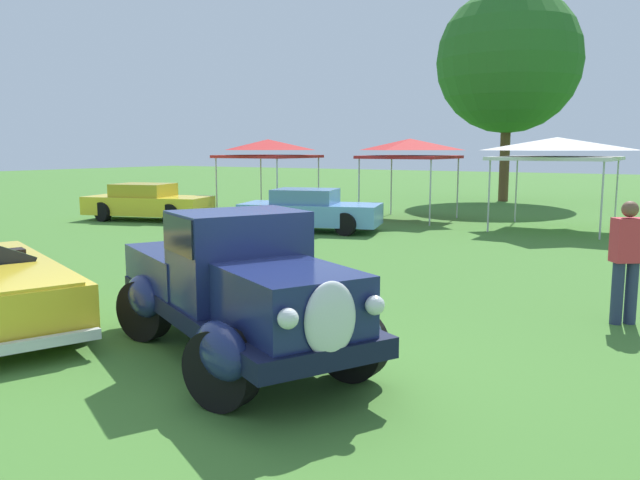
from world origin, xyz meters
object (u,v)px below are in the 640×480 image
object	(u,v)px
canopy_tent_center_field	(410,147)
show_car_skyblue	(310,210)
spectator_near_truck	(627,258)
canopy_tent_right_field	(557,147)
show_car_yellow	(147,202)
feature_pickup_truck	(236,284)
canopy_tent_left_field	(268,147)

from	to	relation	value
canopy_tent_center_field	show_car_skyblue	bearing A→B (deg)	-106.10
spectator_near_truck	canopy_tent_right_field	world-z (taller)	canopy_tent_right_field
show_car_yellow	spectator_near_truck	world-z (taller)	spectator_near_truck
feature_pickup_truck	show_car_skyblue	xyz separation A→B (m)	(-5.36, 10.01, -0.27)
canopy_tent_left_field	canopy_tent_center_field	distance (m)	5.13
show_car_skyblue	canopy_tent_right_field	distance (m)	7.44
feature_pickup_truck	canopy_tent_center_field	distance (m)	14.98
canopy_tent_center_field	canopy_tent_right_field	bearing A→B (deg)	-3.53
spectator_near_truck	canopy_tent_right_field	xyz separation A→B (m)	(-2.99, 10.15, 1.51)
feature_pickup_truck	canopy_tent_left_field	size ratio (longest dim) A/B	1.50
show_car_yellow	spectator_near_truck	xyz separation A→B (m)	(15.15, -5.69, 0.31)
canopy_tent_left_field	canopy_tent_right_field	bearing A→B (deg)	5.16
show_car_skyblue	canopy_tent_left_field	world-z (taller)	canopy_tent_left_field
feature_pickup_truck	canopy_tent_right_field	distance (m)	14.13
show_car_yellow	canopy_tent_left_field	xyz separation A→B (m)	(2.42, 3.58, 1.82)
spectator_near_truck	canopy_tent_center_field	size ratio (longest dim) A/B	0.61
feature_pickup_truck	canopy_tent_left_field	bearing A→B (deg)	124.73
show_car_yellow	feature_pickup_truck	bearing A→B (deg)	-39.68
canopy_tent_left_field	show_car_yellow	bearing A→B (deg)	-123.98
feature_pickup_truck	canopy_tent_right_field	size ratio (longest dim) A/B	1.32
feature_pickup_truck	canopy_tent_left_field	distance (m)	16.07
show_car_yellow	canopy_tent_right_field	world-z (taller)	canopy_tent_right_field
canopy_tent_right_field	feature_pickup_truck	bearing A→B (deg)	-92.56
show_car_yellow	show_car_skyblue	xyz separation A→B (m)	(6.17, 0.44, -0.00)
show_car_yellow	canopy_tent_right_field	xyz separation A→B (m)	(12.16, 4.46, 1.82)
show_car_yellow	spectator_near_truck	bearing A→B (deg)	-20.59
show_car_yellow	canopy_tent_center_field	size ratio (longest dim) A/B	1.59
show_car_skyblue	canopy_tent_right_field	world-z (taller)	canopy_tent_right_field
feature_pickup_truck	spectator_near_truck	world-z (taller)	feature_pickup_truck
feature_pickup_truck	canopy_tent_center_field	world-z (taller)	canopy_tent_center_field
feature_pickup_truck	spectator_near_truck	size ratio (longest dim) A/B	2.60
show_car_skyblue	canopy_tent_right_field	bearing A→B (deg)	33.86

